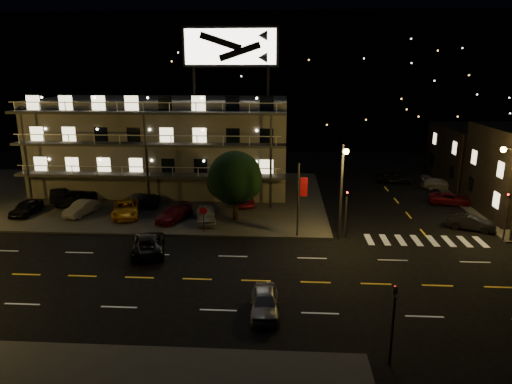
# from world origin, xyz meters

# --- Properties ---
(ground) EXTENTS (140.00, 140.00, 0.00)m
(ground) POSITION_xyz_m (0.00, 0.00, 0.00)
(ground) COLOR black
(ground) RESTS_ON ground
(curb_nw) EXTENTS (44.00, 24.00, 0.15)m
(curb_nw) POSITION_xyz_m (-14.00, 20.00, 0.07)
(curb_nw) COLOR #3B3B38
(curb_nw) RESTS_ON ground
(motel) EXTENTS (28.00, 13.80, 18.10)m
(motel) POSITION_xyz_m (-9.94, 23.88, 5.34)
(motel) COLOR gray
(motel) RESTS_ON ground
(side_bldg_back) EXTENTS (14.06, 12.00, 7.00)m
(side_bldg_back) POSITION_xyz_m (29.99, 28.00, 3.50)
(side_bldg_back) COLOR black
(side_bldg_back) RESTS_ON ground
(hill_backdrop) EXTENTS (120.00, 25.00, 24.00)m
(hill_backdrop) POSITION_xyz_m (-5.94, 68.78, 11.55)
(hill_backdrop) COLOR black
(hill_backdrop) RESTS_ON ground
(streetlight_nc) EXTENTS (0.44, 1.92, 8.00)m
(streetlight_nc) POSITION_xyz_m (8.50, 7.94, 4.96)
(streetlight_nc) COLOR #2D2D30
(streetlight_nc) RESTS_ON ground
(signal_nw) EXTENTS (0.20, 0.27, 4.60)m
(signal_nw) POSITION_xyz_m (9.00, 8.50, 2.57)
(signal_nw) COLOR #2D2D30
(signal_nw) RESTS_ON ground
(signal_sw) EXTENTS (0.20, 0.27, 4.60)m
(signal_sw) POSITION_xyz_m (9.00, -8.50, 2.57)
(signal_sw) COLOR #2D2D30
(signal_sw) RESTS_ON ground
(signal_ne) EXTENTS (0.27, 0.20, 4.60)m
(signal_ne) POSITION_xyz_m (22.00, 8.50, 2.57)
(signal_ne) COLOR #2D2D30
(signal_ne) RESTS_ON ground
(banner_north) EXTENTS (0.83, 0.16, 6.40)m
(banner_north) POSITION_xyz_m (5.09, 8.40, 3.43)
(banner_north) COLOR #2D2D30
(banner_north) RESTS_ON ground
(stop_sign) EXTENTS (0.91, 0.11, 2.61)m
(stop_sign) POSITION_xyz_m (-3.00, 8.57, 1.71)
(stop_sign) COLOR #2D2D30
(stop_sign) RESTS_ON ground
(tree) EXTENTS (5.15, 4.96, 6.49)m
(tree) POSITION_xyz_m (-0.70, 12.26, 4.01)
(tree) COLOR black
(tree) RESTS_ON curb_nw
(lot_car_0) EXTENTS (1.79, 4.15, 1.40)m
(lot_car_0) POSITION_xyz_m (-20.98, 12.58, 0.85)
(lot_car_0) COLOR black
(lot_car_0) RESTS_ON curb_nw
(lot_car_1) EXTENTS (2.45, 4.32, 1.35)m
(lot_car_1) POSITION_xyz_m (-15.58, 12.82, 0.82)
(lot_car_1) COLOR #939399
(lot_car_1) RESTS_ON curb_nw
(lot_car_2) EXTENTS (3.64, 5.60, 1.43)m
(lot_car_2) POSITION_xyz_m (-11.22, 12.72, 0.87)
(lot_car_2) COLOR orange
(lot_car_2) RESTS_ON curb_nw
(lot_car_3) EXTENTS (3.35, 4.78, 1.29)m
(lot_car_3) POSITION_xyz_m (-6.32, 11.71, 0.79)
(lot_car_3) COLOR #590C18
(lot_car_3) RESTS_ON curb_nw
(lot_car_4) EXTENTS (2.47, 4.55, 1.47)m
(lot_car_4) POSITION_xyz_m (-3.27, 11.34, 0.88)
(lot_car_4) COLOR #939399
(lot_car_4) RESTS_ON curb_nw
(lot_car_5) EXTENTS (2.91, 4.33, 1.35)m
(lot_car_5) POSITION_xyz_m (-20.22, 17.50, 0.83)
(lot_car_5) COLOR black
(lot_car_5) RESTS_ON curb_nw
(lot_car_6) EXTENTS (3.10, 5.49, 1.45)m
(lot_car_6) POSITION_xyz_m (-17.63, 16.39, 0.87)
(lot_car_6) COLOR black
(lot_car_6) RESTS_ON curb_nw
(lot_car_7) EXTENTS (3.35, 4.57, 1.23)m
(lot_car_7) POSITION_xyz_m (-10.98, 16.51, 0.77)
(lot_car_7) COLOR #939399
(lot_car_7) RESTS_ON curb_nw
(lot_car_8) EXTENTS (1.98, 3.75, 1.22)m
(lot_car_8) POSITION_xyz_m (-9.71, 16.32, 0.76)
(lot_car_8) COLOR black
(lot_car_8) RESTS_ON curb_nw
(lot_car_9) EXTENTS (2.72, 4.25, 1.32)m
(lot_car_9) POSITION_xyz_m (-0.37, 16.76, 0.81)
(lot_car_9) COLOR #590C18
(lot_car_9) RESTS_ON curb_nw
(side_car_0) EXTENTS (4.22, 2.91, 1.32)m
(side_car_0) POSITION_xyz_m (20.39, 11.14, 0.66)
(side_car_0) COLOR black
(side_car_0) RESTS_ON ground
(side_car_1) EXTENTS (4.71, 2.94, 1.21)m
(side_car_1) POSITION_xyz_m (21.33, 19.04, 0.61)
(side_car_1) COLOR #590C18
(side_car_1) RESTS_ON ground
(side_car_2) EXTENTS (4.39, 2.04, 1.24)m
(side_car_2) POSITION_xyz_m (22.32, 25.43, 0.62)
(side_car_2) COLOR #939399
(side_car_2) RESTS_ON ground
(side_car_3) EXTENTS (4.44, 2.23, 1.45)m
(side_car_3) POSITION_xyz_m (17.53, 28.27, 0.73)
(side_car_3) COLOR black
(side_car_3) RESTS_ON ground
(road_car_east) EXTENTS (1.77, 4.09, 1.38)m
(road_car_east) POSITION_xyz_m (2.76, -4.08, 0.69)
(road_car_east) COLOR #939399
(road_car_east) RESTS_ON ground
(road_car_west) EXTENTS (3.70, 5.78, 1.48)m
(road_car_west) POSITION_xyz_m (-6.64, 4.43, 0.74)
(road_car_west) COLOR black
(road_car_west) RESTS_ON ground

